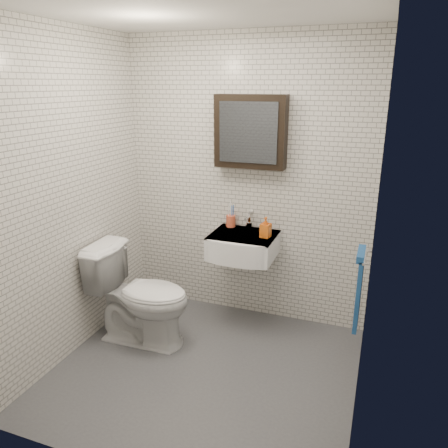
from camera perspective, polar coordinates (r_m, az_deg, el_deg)
name	(u,v)px	position (r m, az deg, el deg)	size (l,w,h in m)	color
ground	(205,370)	(3.51, -2.55, -18.47)	(2.20, 2.00, 0.01)	#47494F
room_shell	(202,182)	(2.89, -2.94, 5.56)	(2.22, 2.02, 2.51)	silver
washbasin	(242,246)	(3.74, 2.35, -2.90)	(0.55, 0.50, 0.20)	white
faucet	(249,222)	(3.86, 3.29, 0.31)	(0.06, 0.20, 0.15)	silver
mirror_cabinet	(251,132)	(3.70, 3.49, 11.93)	(0.60, 0.15, 0.60)	black
towel_rail	(359,286)	(3.24, 17.25, -7.73)	(0.09, 0.30, 0.58)	silver
toothbrush_cup	(231,220)	(3.93, 0.89, 0.48)	(0.09, 0.09, 0.23)	#D15334
soap_bottle	(266,227)	(3.66, 5.46, -0.42)	(0.08, 0.08, 0.18)	#F64D19
toilet	(141,295)	(3.71, -10.78, -9.10)	(0.47, 0.82, 0.84)	white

